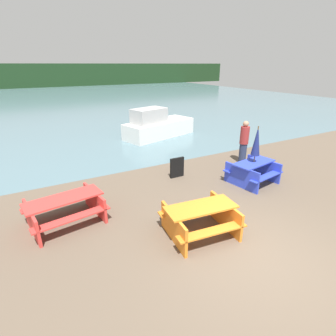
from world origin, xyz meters
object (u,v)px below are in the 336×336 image
Objects in this scene: picnic_table_red at (65,208)px; signboard at (177,168)px; umbrella_navy at (257,141)px; picnic_table_blue at (253,170)px; boat at (157,126)px; picnic_table_orange at (200,217)px; person at (244,142)px.

signboard is at bearing 16.14° from picnic_table_red.
umbrella_navy is 2.91m from signboard.
picnic_table_blue reaches higher than signboard.
umbrella_navy reaches higher than signboard.
picnic_table_red is at bearing 175.30° from umbrella_navy.
signboard is (-1.97, -5.53, -0.25)m from boat.
umbrella_navy is (3.36, 1.58, 1.05)m from picnic_table_orange.
umbrella_navy is at bearing -4.70° from picnic_table_red.
picnic_table_orange reaches higher than picnic_table_red.
umbrella_navy is (6.17, -0.51, 1.06)m from picnic_table_red.
picnic_table_blue is 2.68m from signboard.
umbrella_navy is 1.13× the size of person.
person is (7.29, 1.16, 0.45)m from picnic_table_red.
picnic_table_orange is 3.86m from umbrella_navy.
picnic_table_blue is (3.36, 1.58, 0.00)m from picnic_table_orange.
picnic_table_blue reaches higher than picnic_table_red.
picnic_table_orange is 0.92× the size of umbrella_navy.
picnic_table_orange is 0.41× the size of boat.
umbrella_navy reaches higher than boat.
picnic_table_orange is 0.89× the size of picnic_table_red.
boat is (6.06, 6.71, 0.18)m from picnic_table_red.
picnic_table_blue is at bearing 25.16° from picnic_table_orange.
person is at bearing 9.06° from picnic_table_red.
picnic_table_orange is at bearing -126.38° from boat.
picnic_table_orange is 2.47× the size of signboard.
person reaches higher than picnic_table_blue.
picnic_table_red is at bearing 143.32° from picnic_table_orange.
signboard is at bearing -125.70° from boat.
picnic_table_red is at bearing 175.30° from picnic_table_blue.
picnic_table_orange reaches higher than signboard.
umbrella_navy is 2.70× the size of signboard.
boat is 2.51× the size of person.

